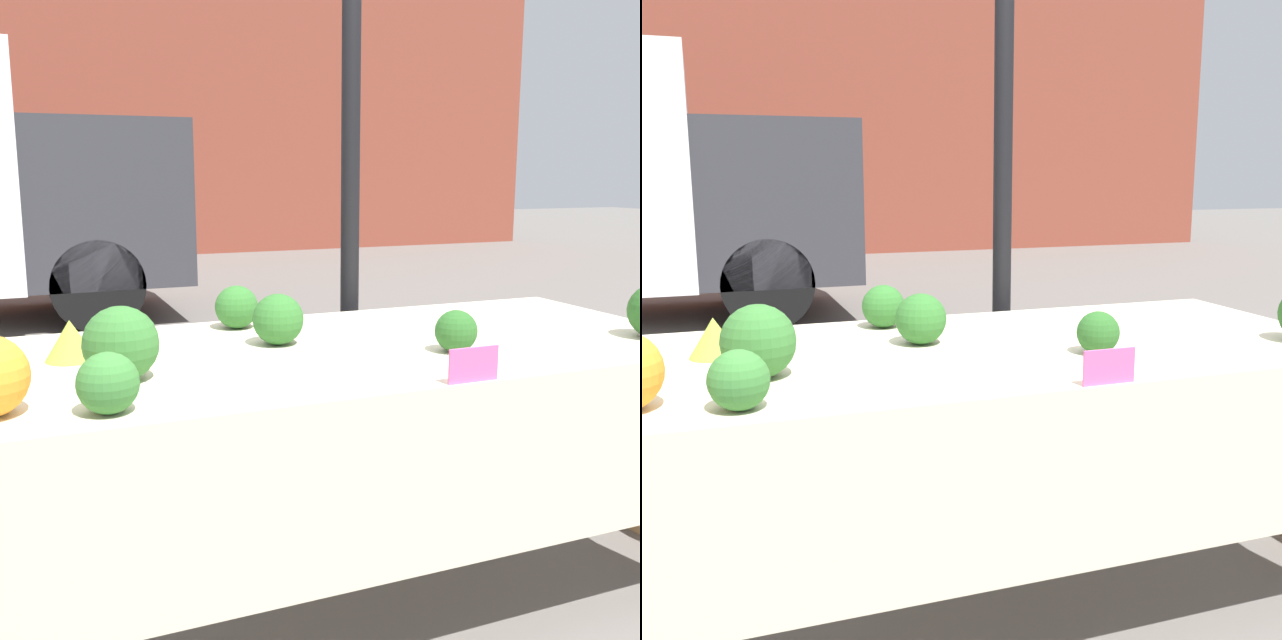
{
  "view_description": "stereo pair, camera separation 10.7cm",
  "coord_description": "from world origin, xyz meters",
  "views": [
    {
      "loc": [
        -0.79,
        -1.92,
        1.29
      ],
      "look_at": [
        0.0,
        0.0,
        0.88
      ],
      "focal_mm": 42.0,
      "sensor_mm": 36.0,
      "label": 1
    },
    {
      "loc": [
        -0.69,
        -1.96,
        1.29
      ],
      "look_at": [
        0.0,
        0.0,
        0.88
      ],
      "focal_mm": 42.0,
      "sensor_mm": 36.0,
      "label": 2
    }
  ],
  "objects": [
    {
      "name": "romanesco_head",
      "position": [
        -0.67,
        0.12,
        0.85
      ],
      "size": [
        0.14,
        0.14,
        0.11
      ],
      "color": "#93B238",
      "rests_on": "market_table"
    },
    {
      "name": "price_sign",
      "position": [
        0.2,
        -0.47,
        0.84
      ],
      "size": [
        0.14,
        0.01,
        0.09
      ],
      "color": "#F45B9E",
      "rests_on": "market_table"
    },
    {
      "name": "broccoli_head_1",
      "position": [
        0.33,
        -0.19,
        0.86
      ],
      "size": [
        0.12,
        0.12,
        0.12
      ],
      "color": "#285B23",
      "rests_on": "market_table"
    },
    {
      "name": "ground_plane",
      "position": [
        0.0,
        0.0,
        0.0
      ],
      "size": [
        40.0,
        40.0,
        0.0
      ],
      "primitive_type": "plane",
      "color": "slate"
    },
    {
      "name": "building_facade",
      "position": [
        0.0,
        10.14,
        3.02
      ],
      "size": [
        16.0,
        0.6,
        6.03
      ],
      "color": "brown",
      "rests_on": "ground_plane"
    },
    {
      "name": "broccoli_head_2",
      "position": [
        -0.15,
        0.35,
        0.87
      ],
      "size": [
        0.14,
        0.14,
        0.14
      ],
      "color": "#2D6628",
      "rests_on": "market_table"
    },
    {
      "name": "broccoli_head_4",
      "position": [
        -0.57,
        -0.14,
        0.89
      ],
      "size": [
        0.18,
        0.18,
        0.18
      ],
      "color": "#336B2D",
      "rests_on": "market_table"
    },
    {
      "name": "tent_pole",
      "position": [
        0.39,
        0.65,
        1.38
      ],
      "size": [
        0.07,
        0.07,
        2.76
      ],
      "color": "black",
      "rests_on": "ground_plane"
    },
    {
      "name": "broccoli_head_0",
      "position": [
        -0.63,
        -0.38,
        0.86
      ],
      "size": [
        0.13,
        0.13,
        0.13
      ],
      "color": "#387533",
      "rests_on": "market_table"
    },
    {
      "name": "broccoli_head_5",
      "position": [
        -0.1,
        0.08,
        0.87
      ],
      "size": [
        0.15,
        0.15,
        0.15
      ],
      "color": "#2D6628",
      "rests_on": "market_table"
    },
    {
      "name": "market_table",
      "position": [
        0.0,
        -0.07,
        0.72
      ],
      "size": [
        2.28,
        0.97,
        0.8
      ],
      "color": "beige",
      "rests_on": "ground_plane"
    }
  ]
}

